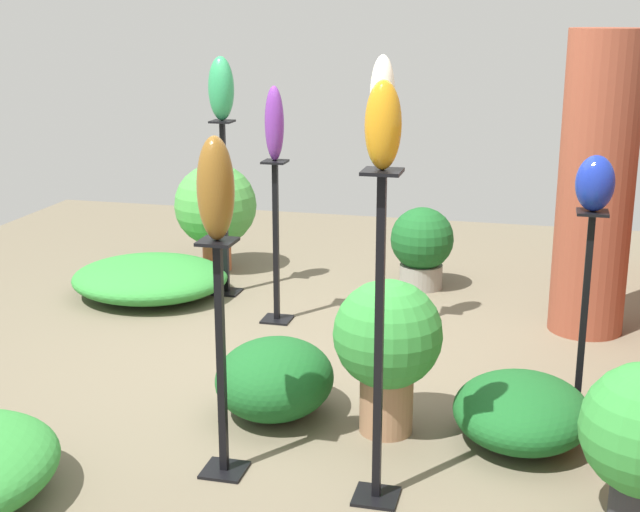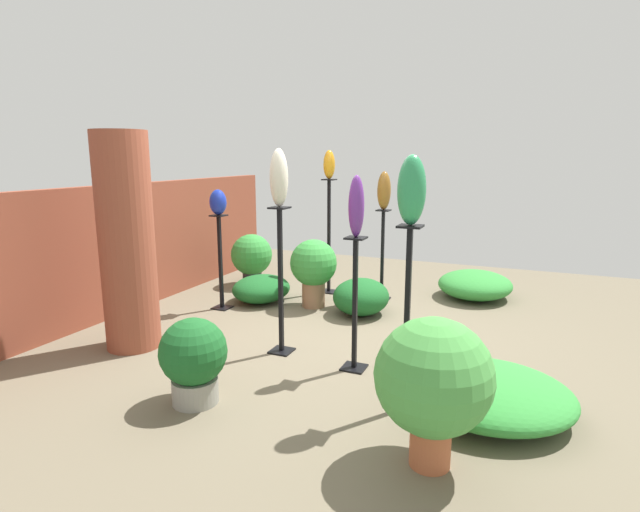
% 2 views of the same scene
% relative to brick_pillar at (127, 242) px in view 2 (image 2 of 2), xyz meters
% --- Properties ---
extents(ground_plane, '(8.00, 8.00, 0.00)m').
position_rel_brick_pillar_xyz_m(ground_plane, '(0.94, -1.65, -1.00)').
color(ground_plane, '#6B604C').
extents(brick_wall_back, '(5.60, 0.12, 1.47)m').
position_rel_brick_pillar_xyz_m(brick_wall_back, '(0.94, 0.88, -0.27)').
color(brick_wall_back, brown).
rests_on(brick_wall_back, ground).
extents(brick_pillar, '(0.50, 0.50, 2.01)m').
position_rel_brick_pillar_xyz_m(brick_pillar, '(0.00, 0.00, 0.00)').
color(brick_pillar, brown).
rests_on(brick_pillar, ground).
extents(pedestal_amber, '(0.20, 0.20, 1.49)m').
position_rel_brick_pillar_xyz_m(pedestal_amber, '(2.50, -0.99, -0.31)').
color(pedestal_amber, black).
rests_on(pedestal_amber, ground).
extents(pedestal_bronze, '(0.20, 0.20, 1.14)m').
position_rel_brick_pillar_xyz_m(pedestal_bronze, '(2.44, -1.73, -0.48)').
color(pedestal_bronze, black).
rests_on(pedestal_bronze, ground).
extents(pedestal_jade, '(0.20, 0.20, 1.33)m').
position_rel_brick_pillar_xyz_m(pedestal_jade, '(-0.18, -2.66, -0.39)').
color(pedestal_jade, black).
rests_on(pedestal_jade, ground).
extents(pedestal_cobalt, '(0.20, 0.20, 1.12)m').
position_rel_brick_pillar_xyz_m(pedestal_cobalt, '(1.34, -0.09, -0.49)').
color(pedestal_cobalt, black).
rests_on(pedestal_cobalt, ground).
extents(pedestal_ivory, '(0.20, 0.20, 1.35)m').
position_rel_brick_pillar_xyz_m(pedestal_ivory, '(0.42, -1.36, -0.38)').
color(pedestal_ivory, black).
rests_on(pedestal_ivory, ground).
extents(pedestal_violet, '(0.20, 0.20, 1.14)m').
position_rel_brick_pillar_xyz_m(pedestal_violet, '(0.33, -2.10, -0.48)').
color(pedestal_violet, black).
rests_on(pedestal_violet, ground).
extents(art_vase_amber, '(0.15, 0.15, 0.36)m').
position_rel_brick_pillar_xyz_m(art_vase_amber, '(2.50, -0.99, 0.67)').
color(art_vase_amber, orange).
rests_on(art_vase_amber, pedestal_amber).
extents(art_vase_bronze, '(0.17, 0.16, 0.46)m').
position_rel_brick_pillar_xyz_m(art_vase_bronze, '(2.44, -1.73, 0.36)').
color(art_vase_bronze, brown).
rests_on(art_vase_bronze, pedestal_bronze).
extents(art_vase_jade, '(0.18, 0.19, 0.46)m').
position_rel_brick_pillar_xyz_m(art_vase_jade, '(-0.18, -2.66, 0.56)').
color(art_vase_jade, '#2D9356').
rests_on(art_vase_jade, pedestal_jade).
extents(art_vase_cobalt, '(0.19, 0.20, 0.29)m').
position_rel_brick_pillar_xyz_m(art_vase_cobalt, '(1.34, -0.09, 0.26)').
color(art_vase_cobalt, '#192D9E').
rests_on(art_vase_cobalt, pedestal_cobalt).
extents(art_vase_ivory, '(0.17, 0.16, 0.50)m').
position_rel_brick_pillar_xyz_m(art_vase_ivory, '(0.42, -1.36, 0.59)').
color(art_vase_ivory, beige).
rests_on(art_vase_ivory, pedestal_ivory).
extents(art_vase_violet, '(0.13, 0.13, 0.50)m').
position_rel_brick_pillar_xyz_m(art_vase_violet, '(0.33, -2.10, 0.38)').
color(art_vase_violet, '#6B2D8C').
rests_on(art_vase_violet, pedestal_violet).
extents(potted_plant_mid_right, '(0.68, 0.68, 0.90)m').
position_rel_brick_pillar_xyz_m(potted_plant_mid_right, '(-0.77, -2.96, -0.47)').
color(potted_plant_mid_right, '#B25B38').
rests_on(potted_plant_mid_right, ground).
extents(potted_plant_mid_left, '(0.49, 0.49, 0.64)m').
position_rel_brick_pillar_xyz_m(potted_plant_mid_left, '(-0.69, -1.22, -0.65)').
color(potted_plant_mid_left, gray).
rests_on(potted_plant_mid_left, ground).
extents(potted_plant_front_left, '(0.57, 0.57, 0.72)m').
position_rel_brick_pillar_xyz_m(potted_plant_front_left, '(2.42, 0.14, -0.59)').
color(potted_plant_front_left, '#2D2D33').
rests_on(potted_plant_front_left, ground).
extents(potted_plant_walkway_edge, '(0.56, 0.56, 0.82)m').
position_rel_brick_pillar_xyz_m(potted_plant_walkway_edge, '(1.84, -1.06, -0.51)').
color(potted_plant_walkway_edge, '#936B4C').
rests_on(potted_plant_walkway_edge, ground).
extents(foliage_bed_east, '(0.71, 0.63, 0.41)m').
position_rel_brick_pillar_xyz_m(foliage_bed_east, '(1.78, -1.68, -0.80)').
color(foliage_bed_east, '#195923').
rests_on(foliage_bed_east, ground).
extents(foliage_bed_west, '(1.09, 1.19, 0.28)m').
position_rel_brick_pillar_xyz_m(foliage_bed_west, '(0.02, -3.20, -0.86)').
color(foliage_bed_west, '#338C38').
rests_on(foliage_bed_west, ground).
extents(foliage_bed_center, '(1.01, 0.92, 0.34)m').
position_rel_brick_pillar_xyz_m(foliage_bed_center, '(3.00, -2.80, -0.84)').
color(foliage_bed_center, '#338C38').
rests_on(foliage_bed_center, ground).
extents(foliage_bed_rear, '(0.79, 0.69, 0.32)m').
position_rel_brick_pillar_xyz_m(foliage_bed_rear, '(1.78, -0.38, -0.84)').
color(foliage_bed_rear, '#195923').
rests_on(foliage_bed_rear, ground).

